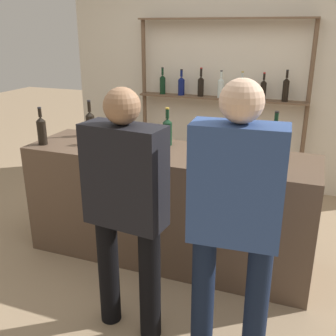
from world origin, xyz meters
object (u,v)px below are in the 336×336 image
at_px(counter_bottle_1, 167,131).
at_px(counter_bottle_3, 274,140).
at_px(counter_bottle_4, 274,155).
at_px(counter_bottle_0, 42,130).
at_px(customer_right, 235,213).
at_px(wine_glass, 85,133).
at_px(counter_bottle_2, 90,123).
at_px(customer_center, 126,201).

xyz_separation_m(counter_bottle_1, counter_bottle_3, (0.88, -0.03, 0.01)).
bearing_deg(counter_bottle_1, counter_bottle_4, -23.59).
bearing_deg(counter_bottle_1, counter_bottle_0, -160.25).
xyz_separation_m(counter_bottle_4, customer_right, (-0.11, -0.72, -0.11)).
relative_size(counter_bottle_3, customer_right, 0.21).
relative_size(counter_bottle_0, wine_glass, 2.36).
bearing_deg(counter_bottle_2, wine_glass, -67.26).
height_order(counter_bottle_0, counter_bottle_4, counter_bottle_4).
distance_m(counter_bottle_0, customer_center, 1.36).
xyz_separation_m(counter_bottle_1, customer_center, (0.14, -1.08, -0.16)).
bearing_deg(counter_bottle_4, counter_bottle_2, 165.31).
height_order(counter_bottle_4, wine_glass, counter_bottle_4).
height_order(counter_bottle_1, counter_bottle_2, counter_bottle_2).
bearing_deg(counter_bottle_1, wine_glass, -160.04).
bearing_deg(customer_right, counter_bottle_4, -12.89).
distance_m(counter_bottle_0, counter_bottle_2, 0.46).
bearing_deg(customer_center, counter_bottle_4, -42.32).
height_order(counter_bottle_1, customer_center, customer_center).
distance_m(customer_right, customer_center, 0.66).
bearing_deg(counter_bottle_3, wine_glass, -172.23).
bearing_deg(counter_bottle_1, counter_bottle_3, -1.84).
relative_size(counter_bottle_0, counter_bottle_2, 0.98).
xyz_separation_m(counter_bottle_2, counter_bottle_4, (1.68, -0.44, 0.01)).
height_order(counter_bottle_1, counter_bottle_4, counter_bottle_4).
relative_size(counter_bottle_2, counter_bottle_4, 0.95).
bearing_deg(customer_center, counter_bottle_2, 45.20).
bearing_deg(counter_bottle_3, counter_bottle_2, 177.56).
distance_m(counter_bottle_2, counter_bottle_3, 1.64).
distance_m(counter_bottle_2, customer_center, 1.45).
height_order(counter_bottle_1, customer_right, customer_right).
xyz_separation_m(counter_bottle_2, customer_center, (0.91, -1.12, -0.16)).
bearing_deg(counter_bottle_2, customer_center, -50.92).
bearing_deg(wine_glass, counter_bottle_4, -5.92).
bearing_deg(customer_right, counter_bottle_2, 49.56).
bearing_deg(counter_bottle_0, customer_center, -32.43).
height_order(counter_bottle_2, customer_center, customer_center).
height_order(counter_bottle_2, customer_right, customer_right).
height_order(counter_bottle_1, counter_bottle_3, counter_bottle_3).
bearing_deg(counter_bottle_2, counter_bottle_1, -3.11).
height_order(counter_bottle_2, wine_glass, counter_bottle_2).
xyz_separation_m(counter_bottle_0, counter_bottle_1, (1.00, 0.36, -0.00)).
height_order(counter_bottle_3, customer_right, customer_right).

